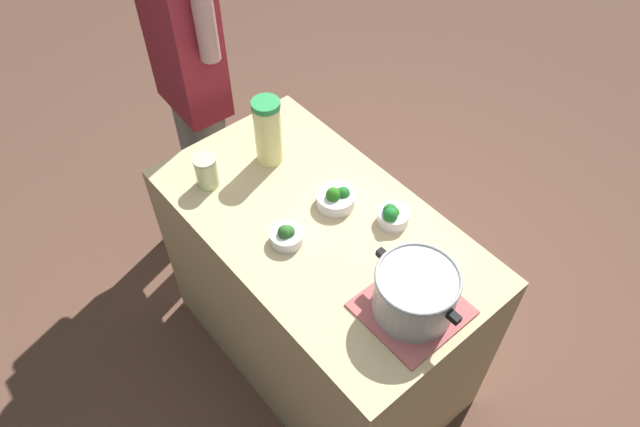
% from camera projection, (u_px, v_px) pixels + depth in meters
% --- Properties ---
extents(ground_plane, '(8.00, 8.00, 0.00)m').
position_uv_depth(ground_plane, '(320.00, 349.00, 2.79)').
color(ground_plane, brown).
extents(counter_slab, '(1.25, 0.70, 0.92)m').
position_uv_depth(counter_slab, '(320.00, 295.00, 2.44)').
color(counter_slab, tan).
rests_on(counter_slab, ground_plane).
extents(dish_cloth, '(0.29, 0.30, 0.01)m').
position_uv_depth(dish_cloth, '(412.00, 309.00, 1.86)').
color(dish_cloth, '#B45758').
rests_on(dish_cloth, counter_slab).
extents(cooking_pot, '(0.33, 0.26, 0.17)m').
position_uv_depth(cooking_pot, '(415.00, 292.00, 1.79)').
color(cooking_pot, '#B7B7BC').
rests_on(cooking_pot, dish_cloth).
extents(lemonade_pitcher, '(0.10, 0.10, 0.28)m').
position_uv_depth(lemonade_pitcher, '(268.00, 131.00, 2.19)').
color(lemonade_pitcher, '#EEE791').
rests_on(lemonade_pitcher, counter_slab).
extents(mason_jar, '(0.09, 0.09, 0.13)m').
position_uv_depth(mason_jar, '(207.00, 171.00, 2.16)').
color(mason_jar, beige).
rests_on(mason_jar, counter_slab).
extents(broccoli_bowl_front, '(0.11, 0.11, 0.09)m').
position_uv_depth(broccoli_bowl_front, '(392.00, 216.00, 2.07)').
color(broccoli_bowl_front, silver).
rests_on(broccoli_bowl_front, counter_slab).
extents(broccoli_bowl_center, '(0.14, 0.14, 0.09)m').
position_uv_depth(broccoli_bowl_center, '(336.00, 198.00, 2.12)').
color(broccoli_bowl_center, silver).
rests_on(broccoli_bowl_center, counter_slab).
extents(broccoli_bowl_back, '(0.11, 0.11, 0.08)m').
position_uv_depth(broccoli_bowl_back, '(287.00, 235.00, 2.01)').
color(broccoli_bowl_back, silver).
rests_on(broccoli_bowl_back, counter_slab).
extents(person_cook, '(0.50, 0.22, 1.66)m').
position_uv_depth(person_cook, '(192.00, 84.00, 2.59)').
color(person_cook, gray).
rests_on(person_cook, ground_plane).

